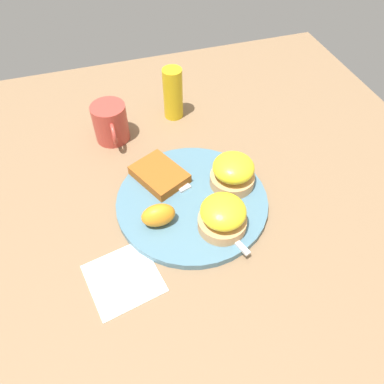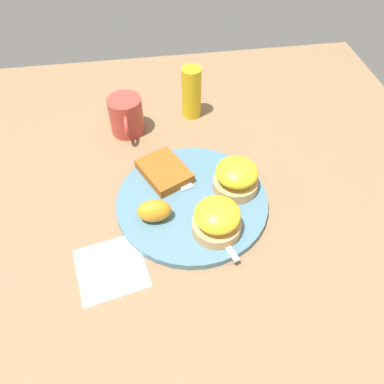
{
  "view_description": "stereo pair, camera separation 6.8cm",
  "coord_description": "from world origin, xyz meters",
  "px_view_note": "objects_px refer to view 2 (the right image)",
  "views": [
    {
      "loc": [
        0.43,
        -0.13,
        0.55
      ],
      "look_at": [
        0.0,
        0.0,
        0.03
      ],
      "focal_mm": 35.0,
      "sensor_mm": 36.0,
      "label": 1
    },
    {
      "loc": [
        0.44,
        -0.07,
        0.55
      ],
      "look_at": [
        0.0,
        0.0,
        0.03
      ],
      "focal_mm": 35.0,
      "sensor_mm": 36.0,
      "label": 2
    }
  ],
  "objects_px": {
    "hashbrown_patty": "(164,171)",
    "fork": "(200,207)",
    "sandwich_benedict_right": "(236,177)",
    "orange_wedge": "(154,211)",
    "condiment_bottle": "(191,93)",
    "cup": "(126,116)",
    "sandwich_benedict_left": "(217,219)"
  },
  "relations": [
    {
      "from": "fork",
      "to": "condiment_bottle",
      "type": "relative_size",
      "value": 1.8
    },
    {
      "from": "orange_wedge",
      "to": "condiment_bottle",
      "type": "relative_size",
      "value": 0.5
    },
    {
      "from": "hashbrown_patty",
      "to": "fork",
      "type": "relative_size",
      "value": 0.47
    },
    {
      "from": "hashbrown_patty",
      "to": "orange_wedge",
      "type": "bearing_deg",
      "value": -14.63
    },
    {
      "from": "condiment_bottle",
      "to": "sandwich_benedict_left",
      "type": "bearing_deg",
      "value": -1.45
    },
    {
      "from": "sandwich_benedict_left",
      "to": "fork",
      "type": "relative_size",
      "value": 0.39
    },
    {
      "from": "sandwich_benedict_left",
      "to": "hashbrown_patty",
      "type": "relative_size",
      "value": 0.84
    },
    {
      "from": "hashbrown_patty",
      "to": "condiment_bottle",
      "type": "height_order",
      "value": "condiment_bottle"
    },
    {
      "from": "sandwich_benedict_left",
      "to": "condiment_bottle",
      "type": "relative_size",
      "value": 0.71
    },
    {
      "from": "sandwich_benedict_left",
      "to": "fork",
      "type": "xyz_separation_m",
      "value": [
        -0.05,
        -0.02,
        -0.03
      ]
    },
    {
      "from": "fork",
      "to": "condiment_bottle",
      "type": "xyz_separation_m",
      "value": [
        -0.3,
        0.03,
        0.04
      ]
    },
    {
      "from": "fork",
      "to": "sandwich_benedict_right",
      "type": "bearing_deg",
      "value": 118.2
    },
    {
      "from": "sandwich_benedict_left",
      "to": "orange_wedge",
      "type": "height_order",
      "value": "sandwich_benedict_left"
    },
    {
      "from": "sandwich_benedict_left",
      "to": "cup",
      "type": "height_order",
      "value": "cup"
    },
    {
      "from": "cup",
      "to": "sandwich_benedict_left",
      "type": "bearing_deg",
      "value": 24.63
    },
    {
      "from": "hashbrown_patty",
      "to": "orange_wedge",
      "type": "xyz_separation_m",
      "value": [
        0.11,
        -0.03,
        0.01
      ]
    },
    {
      "from": "hashbrown_patty",
      "to": "cup",
      "type": "bearing_deg",
      "value": -157.98
    },
    {
      "from": "sandwich_benedict_left",
      "to": "condiment_bottle",
      "type": "bearing_deg",
      "value": 178.55
    },
    {
      "from": "hashbrown_patty",
      "to": "cup",
      "type": "xyz_separation_m",
      "value": [
        -0.16,
        -0.07,
        0.02
      ]
    },
    {
      "from": "sandwich_benedict_right",
      "to": "cup",
      "type": "height_order",
      "value": "cup"
    },
    {
      "from": "sandwich_benedict_right",
      "to": "orange_wedge",
      "type": "xyz_separation_m",
      "value": [
        0.05,
        -0.16,
        -0.01
      ]
    },
    {
      "from": "fork",
      "to": "cup",
      "type": "relative_size",
      "value": 2.11
    },
    {
      "from": "sandwich_benedict_left",
      "to": "orange_wedge",
      "type": "relative_size",
      "value": 1.42
    },
    {
      "from": "sandwich_benedict_right",
      "to": "sandwich_benedict_left",
      "type": "bearing_deg",
      "value": -30.79
    },
    {
      "from": "sandwich_benedict_left",
      "to": "fork",
      "type": "distance_m",
      "value": 0.06
    },
    {
      "from": "sandwich_benedict_right",
      "to": "orange_wedge",
      "type": "relative_size",
      "value": 1.42
    },
    {
      "from": "orange_wedge",
      "to": "sandwich_benedict_right",
      "type": "bearing_deg",
      "value": 107.78
    },
    {
      "from": "sandwich_benedict_right",
      "to": "orange_wedge",
      "type": "height_order",
      "value": "sandwich_benedict_right"
    },
    {
      "from": "sandwich_benedict_right",
      "to": "condiment_bottle",
      "type": "distance_m",
      "value": 0.26
    },
    {
      "from": "sandwich_benedict_right",
      "to": "orange_wedge",
      "type": "bearing_deg",
      "value": -72.22
    },
    {
      "from": "hashbrown_patty",
      "to": "orange_wedge",
      "type": "relative_size",
      "value": 1.7
    },
    {
      "from": "hashbrown_patty",
      "to": "condiment_bottle",
      "type": "bearing_deg",
      "value": 157.27
    }
  ]
}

